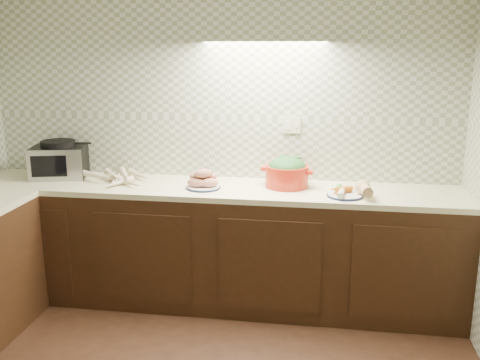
# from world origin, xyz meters

# --- Properties ---
(room) EXTENTS (3.60, 3.60, 2.60)m
(room) POSITION_xyz_m (0.00, 0.00, 1.63)
(room) COLOR black
(room) RESTS_ON ground
(counter) EXTENTS (3.60, 3.60, 0.90)m
(counter) POSITION_xyz_m (-0.68, 0.68, 0.45)
(counter) COLOR black
(counter) RESTS_ON ground
(toaster_oven) EXTENTS (0.46, 0.40, 0.29)m
(toaster_oven) POSITION_xyz_m (-1.24, 1.60, 1.03)
(toaster_oven) COLOR black
(toaster_oven) RESTS_ON counter
(parsnip_pile) EXTENTS (0.49, 0.41, 0.08)m
(parsnip_pile) POSITION_xyz_m (-0.76, 1.50, 0.93)
(parsnip_pile) COLOR beige
(parsnip_pile) RESTS_ON counter
(sweet_potato_plate) EXTENTS (0.25, 0.25, 0.15)m
(sweet_potato_plate) POSITION_xyz_m (-0.06, 1.44, 0.95)
(sweet_potato_plate) COLOR #0F173C
(sweet_potato_plate) RESTS_ON counter
(onion_bowl) EXTENTS (0.15, 0.15, 0.11)m
(onion_bowl) POSITION_xyz_m (-0.09, 1.62, 0.94)
(onion_bowl) COLOR black
(onion_bowl) RESTS_ON counter
(dutch_oven) EXTENTS (0.39, 0.37, 0.22)m
(dutch_oven) POSITION_xyz_m (0.53, 1.58, 1.01)
(dutch_oven) COLOR #B62615
(dutch_oven) RESTS_ON counter
(veg_plate) EXTENTS (0.29, 0.26, 0.12)m
(veg_plate) POSITION_xyz_m (1.00, 1.38, 0.94)
(veg_plate) COLOR #0F173C
(veg_plate) RESTS_ON counter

